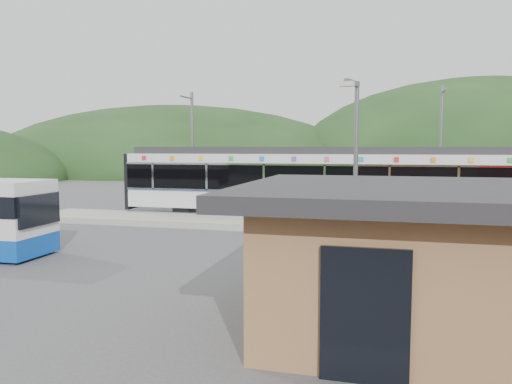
# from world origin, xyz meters

# --- Properties ---
(ground) EXTENTS (120.00, 120.00, 0.00)m
(ground) POSITION_xyz_m (0.00, 0.00, 0.00)
(ground) COLOR #4C4C4F
(ground) RESTS_ON ground
(hills) EXTENTS (146.00, 149.00, 26.00)m
(hills) POSITION_xyz_m (6.19, 5.29, 0.00)
(hills) COLOR #1E3D19
(hills) RESTS_ON ground
(platform) EXTENTS (26.00, 3.20, 0.30)m
(platform) POSITION_xyz_m (0.00, 3.30, 0.15)
(platform) COLOR #9E9E99
(platform) RESTS_ON ground
(yellow_line) EXTENTS (26.00, 0.10, 0.01)m
(yellow_line) POSITION_xyz_m (0.00, 2.00, 0.30)
(yellow_line) COLOR yellow
(yellow_line) RESTS_ON platform
(train) EXTENTS (20.44, 3.01, 3.74)m
(train) POSITION_xyz_m (0.93, 6.00, 2.06)
(train) COLOR black
(train) RESTS_ON ground
(catenary_mast_west) EXTENTS (0.18, 1.80, 7.00)m
(catenary_mast_west) POSITION_xyz_m (-7.00, 8.56, 3.65)
(catenary_mast_west) COLOR slate
(catenary_mast_west) RESTS_ON ground
(catenary_mast_east) EXTENTS (0.18, 1.80, 7.00)m
(catenary_mast_east) POSITION_xyz_m (7.00, 8.56, 3.65)
(catenary_mast_east) COLOR slate
(catenary_mast_east) RESTS_ON ground
(station_shelter) EXTENTS (9.20, 6.20, 3.00)m
(station_shelter) POSITION_xyz_m (6.00, -9.01, 1.55)
(station_shelter) COLOR olive
(station_shelter) RESTS_ON ground
(lamp_post) EXTENTS (0.38, 1.01, 5.45)m
(lamp_post) POSITION_xyz_m (3.50, -6.20, 3.27)
(lamp_post) COLOR slate
(lamp_post) RESTS_ON ground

